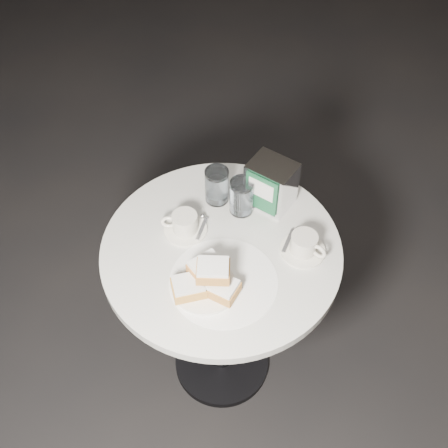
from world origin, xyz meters
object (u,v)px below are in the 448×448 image
Objects in this scene: water_glass_right at (242,197)px; coffee_cup_right at (304,245)px; napkin_dispenser at (271,184)px; beignet_plate at (207,281)px; cafe_table at (221,286)px; coffee_cup_left at (185,224)px; water_glass_left at (217,186)px.

coffee_cup_right is at bearing -19.06° from water_glass_right.
napkin_dispenser is (-0.16, 0.14, 0.05)m from coffee_cup_right.
beignet_plate is at bearing -85.22° from water_glass_right.
napkin_dispenser is at bearing 74.08° from cafe_table.
cafe_table is at bearing 98.63° from beignet_plate.
coffee_cup_left is 0.16m from water_glass_left.
cafe_table is 0.30m from water_glass_right.
beignet_plate is 0.31m from water_glass_right.
water_glass_left reaches higher than beignet_plate.
napkin_dispenser is (0.15, 0.05, 0.02)m from water_glass_left.
coffee_cup_left is (-0.15, 0.16, -0.01)m from beignet_plate.
beignet_plate reaches higher than cafe_table.
napkin_dispenser is (0.19, 0.21, 0.05)m from coffee_cup_left.
cafe_table is 6.29× the size of water_glass_left.
cafe_table is 0.32m from water_glass_left.
water_glass_left is (-0.09, 0.17, 0.26)m from cafe_table.
water_glass_right is (0.12, 0.14, 0.03)m from coffee_cup_left.
coffee_cup_right is at bearing -15.94° from water_glass_left.
napkin_dispenser is (0.06, 0.22, 0.28)m from cafe_table.
cafe_table is 4.46× the size of coffee_cup_left.
coffee_cup_right is (0.22, 0.08, 0.23)m from cafe_table.
beignet_plate is 1.34× the size of coffee_cup_left.
napkin_dispenser reaches higher than cafe_table.
coffee_cup_right is 0.22m from napkin_dispenser.
coffee_cup_left is at bearing 132.04° from beignet_plate.
coffee_cup_right is 1.34× the size of water_glass_right.
beignet_plate is (0.02, -0.15, 0.24)m from cafe_table.
beignet_plate is 1.43× the size of coffee_cup_right.
coffee_cup_left is at bearing -121.28° from napkin_dispenser.
water_glass_right is at bearing -125.22° from napkin_dispenser.
coffee_cup_left is 1.08× the size of napkin_dispenser.
coffee_cup_left is at bearing -102.83° from water_glass_left.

